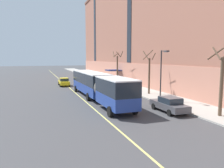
% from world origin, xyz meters
% --- Properties ---
extents(ground_plane, '(260.00, 260.00, 0.00)m').
position_xyz_m(ground_plane, '(0.00, 0.00, 0.00)').
color(ground_plane, '#424244').
extents(sidewalk, '(4.88, 160.00, 0.15)m').
position_xyz_m(sidewalk, '(8.89, 3.00, 0.07)').
color(sidewalk, '#ADA89E').
rests_on(sidewalk, ground).
extents(apartment_facade, '(15.20, 110.00, 26.29)m').
position_xyz_m(apartment_facade, '(17.31, 0.00, 13.13)').
color(apartment_facade, '#A36651').
rests_on(apartment_facade, ground).
extents(city_bus, '(3.18, 19.51, 3.44)m').
position_xyz_m(city_bus, '(0.03, -1.66, 2.01)').
color(city_bus, navy).
rests_on(city_bus, ground).
extents(parked_car_silver_0, '(2.03, 4.58, 1.56)m').
position_xyz_m(parked_car_silver_0, '(5.21, 10.87, 0.78)').
color(parked_car_silver_0, '#B7B7BC').
rests_on(parked_car_silver_0, ground).
extents(parked_car_silver_2, '(2.12, 4.47, 1.56)m').
position_xyz_m(parked_car_silver_2, '(5.15, 17.36, 0.78)').
color(parked_car_silver_2, '#B7B7BC').
rests_on(parked_car_silver_2, ground).
extents(parked_car_navy_3, '(2.02, 4.41, 1.56)m').
position_xyz_m(parked_car_navy_3, '(5.14, 4.07, 0.78)').
color(parked_car_navy_3, navy).
rests_on(parked_car_navy_3, ground).
extents(parked_car_darkgray_4, '(2.00, 4.69, 1.56)m').
position_xyz_m(parked_car_darkgray_4, '(5.16, -10.25, 0.78)').
color(parked_car_darkgray_4, '#4C4C51').
rests_on(parked_car_darkgray_4, ground).
extents(taxi_cab, '(2.01, 4.76, 1.56)m').
position_xyz_m(taxi_cab, '(-2.22, 14.56, 0.78)').
color(taxi_cab, yellow).
rests_on(taxi_cab, ground).
extents(street_tree_near_corner, '(1.83, 1.51, 6.35)m').
position_xyz_m(street_tree_near_corner, '(8.41, -13.45, 3.33)').
color(street_tree_near_corner, brown).
rests_on(street_tree_near_corner, sidewalk).
extents(street_tree_mid_block, '(1.74, 1.74, 6.50)m').
position_xyz_m(street_tree_mid_block, '(8.42, -0.18, 3.30)').
color(street_tree_mid_block, brown).
rests_on(street_tree_mid_block, sidewalk).
extents(street_tree_far_uptown, '(2.03, 1.98, 6.66)m').
position_xyz_m(street_tree_far_uptown, '(8.43, 13.09, 3.62)').
color(street_tree_far_uptown, brown).
rests_on(street_tree_far_uptown, sidewalk).
extents(street_lamp, '(0.36, 1.48, 6.21)m').
position_xyz_m(street_lamp, '(7.05, -5.80, 4.01)').
color(street_lamp, '#2D2D30').
rests_on(street_lamp, sidewalk).
extents(fire_hydrant, '(0.42, 0.24, 0.72)m').
position_xyz_m(fire_hydrant, '(6.95, 7.86, 0.49)').
color(fire_hydrant, red).
rests_on(fire_hydrant, sidewalk).
extents(lane_centerline, '(0.16, 140.00, 0.01)m').
position_xyz_m(lane_centerline, '(-1.67, 3.00, 0.00)').
color(lane_centerline, '#E0D66B').
rests_on(lane_centerline, ground).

